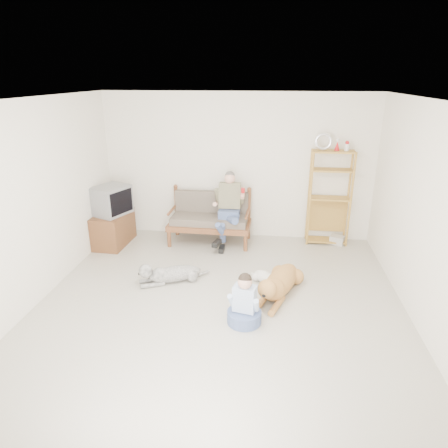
# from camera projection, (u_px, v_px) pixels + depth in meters

# --- Properties ---
(floor) EXTENTS (5.50, 5.50, 0.00)m
(floor) POSITION_uv_depth(u_px,v_px,m) (218.00, 311.00, 5.34)
(floor) COLOR #BCB6A5
(floor) RESTS_ON ground
(ceiling) EXTENTS (5.50, 5.50, 0.00)m
(ceiling) POSITION_uv_depth(u_px,v_px,m) (217.00, 100.00, 4.40)
(ceiling) COLOR white
(ceiling) RESTS_ON ground
(wall_back) EXTENTS (5.00, 0.00, 5.00)m
(wall_back) POSITION_uv_depth(u_px,v_px,m) (237.00, 167.00, 7.43)
(wall_back) COLOR white
(wall_back) RESTS_ON ground
(wall_front) EXTENTS (5.00, 0.00, 5.00)m
(wall_front) POSITION_uv_depth(u_px,v_px,m) (155.00, 371.00, 2.31)
(wall_front) COLOR white
(wall_front) RESTS_ON ground
(wall_left) EXTENTS (0.00, 5.50, 5.50)m
(wall_left) POSITION_uv_depth(u_px,v_px,m) (26.00, 208.00, 5.15)
(wall_left) COLOR white
(wall_left) RESTS_ON ground
(wall_right) EXTENTS (0.00, 5.50, 5.50)m
(wall_right) POSITION_uv_depth(u_px,v_px,m) (433.00, 224.00, 4.59)
(wall_right) COLOR white
(wall_right) RESTS_ON ground
(loveseat) EXTENTS (1.51, 0.73, 0.95)m
(loveseat) POSITION_uv_depth(u_px,v_px,m) (210.00, 217.00, 7.42)
(loveseat) COLOR brown
(loveseat) RESTS_ON ground
(man) EXTENTS (0.52, 0.74, 1.19)m
(man) POSITION_uv_depth(u_px,v_px,m) (227.00, 214.00, 7.15)
(man) COLOR #526297
(man) RESTS_ON loveseat
(etagere) EXTENTS (0.77, 0.34, 2.03)m
(etagere) POSITION_uv_depth(u_px,v_px,m) (329.00, 197.00, 7.22)
(etagere) COLOR gold
(etagere) RESTS_ON ground
(book_stack) EXTENTS (0.30, 0.26, 0.16)m
(book_stack) POSITION_uv_depth(u_px,v_px,m) (337.00, 240.00, 7.42)
(book_stack) COLOR silver
(book_stack) RESTS_ON ground
(tv_stand) EXTENTS (0.55, 0.93, 0.60)m
(tv_stand) POSITION_uv_depth(u_px,v_px,m) (113.00, 229.00, 7.36)
(tv_stand) COLOR brown
(tv_stand) RESTS_ON ground
(crt_tv) EXTENTS (0.69, 0.76, 0.51)m
(crt_tv) POSITION_uv_depth(u_px,v_px,m) (111.00, 200.00, 7.14)
(crt_tv) COLOR gray
(crt_tv) RESTS_ON tv_stand
(wall_outlet) EXTENTS (0.12, 0.02, 0.08)m
(wall_outlet) POSITION_uv_depth(u_px,v_px,m) (174.00, 218.00, 7.92)
(wall_outlet) COLOR white
(wall_outlet) RESTS_ON ground
(golden_retriever) EXTENTS (0.70, 1.45, 0.45)m
(golden_retriever) POSITION_uv_depth(u_px,v_px,m) (278.00, 283.00, 5.66)
(golden_retriever) COLOR #BF8342
(golden_retriever) RESTS_ON ground
(shaggy_dog) EXTENTS (1.06, 0.61, 0.34)m
(shaggy_dog) POSITION_uv_depth(u_px,v_px,m) (169.00, 274.00, 6.04)
(shaggy_dog) COLOR silver
(shaggy_dog) RESTS_ON ground
(terrier) EXTENTS (0.50, 0.55, 0.26)m
(terrier) POSITION_uv_depth(u_px,v_px,m) (269.00, 279.00, 5.95)
(terrier) COLOR white
(terrier) RESTS_ON ground
(child) EXTENTS (0.44, 0.44, 0.69)m
(child) POSITION_uv_depth(u_px,v_px,m) (244.00, 305.00, 5.01)
(child) COLOR #526297
(child) RESTS_ON ground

